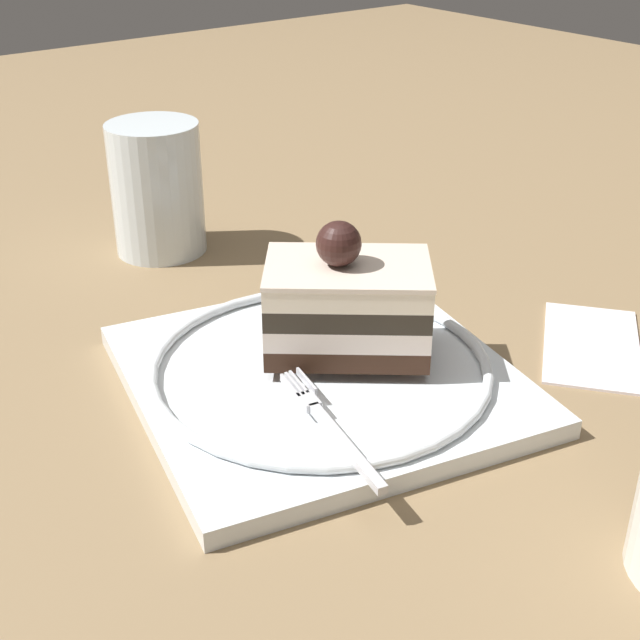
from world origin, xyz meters
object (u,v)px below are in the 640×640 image
object	(u,v)px
dessert_plate	(320,374)
drink_glass_near	(157,192)
folded_napkin	(592,344)
cake_slice	(347,303)
fork	(326,422)

from	to	relation	value
dessert_plate	drink_glass_near	world-z (taller)	drink_glass_near
dessert_plate	folded_napkin	xyz separation A→B (m)	(-0.19, 0.08, -0.01)
drink_glass_near	folded_napkin	world-z (taller)	drink_glass_near
dessert_plate	cake_slice	xyz separation A→B (m)	(-0.03, -0.00, 0.04)
fork	drink_glass_near	xyz separation A→B (m)	(-0.07, -0.33, 0.03)
drink_glass_near	folded_napkin	distance (m)	0.38
dessert_plate	drink_glass_near	size ratio (longest dim) A/B	2.50
dessert_plate	drink_glass_near	bearing A→B (deg)	-96.31
cake_slice	folded_napkin	distance (m)	0.19
dessert_plate	cake_slice	bearing A→B (deg)	-171.10
cake_slice	fork	xyz separation A→B (m)	(0.07, 0.06, -0.03)
dessert_plate	folded_napkin	bearing A→B (deg)	157.59
fork	folded_napkin	bearing A→B (deg)	175.75
dessert_plate	fork	bearing A→B (deg)	54.78
fork	folded_napkin	world-z (taller)	fork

